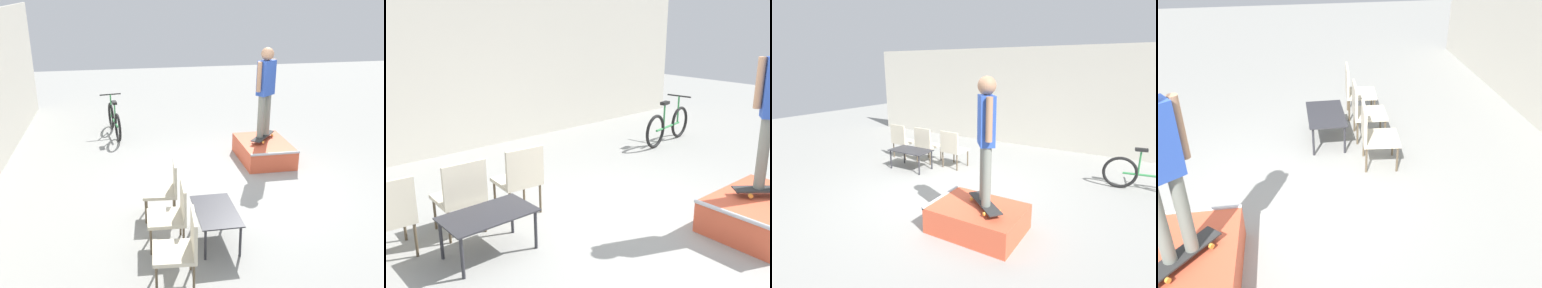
{
  "view_description": "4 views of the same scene",
  "coord_description": "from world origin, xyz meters",
  "views": [
    {
      "loc": [
        -6.77,
        1.99,
        3.45
      ],
      "look_at": [
        -0.04,
        0.81,
        0.89
      ],
      "focal_mm": 40.0,
      "sensor_mm": 36.0,
      "label": 1
    },
    {
      "loc": [
        -3.64,
        -2.99,
        2.49
      ],
      "look_at": [
        -0.24,
        0.87,
        0.95
      ],
      "focal_mm": 40.0,
      "sensor_mm": 36.0,
      "label": 2
    },
    {
      "loc": [
        3.08,
        -4.53,
        2.42
      ],
      "look_at": [
        -0.09,
        0.7,
        0.84
      ],
      "focal_mm": 28.0,
      "sensor_mm": 36.0,
      "label": 3
    },
    {
      "loc": [
        4.44,
        0.22,
        3.42
      ],
      "look_at": [
        -0.06,
        0.9,
        0.8
      ],
      "focal_mm": 40.0,
      "sensor_mm": 36.0,
      "label": 4
    }
  ],
  "objects": [
    {
      "name": "ground_plane",
      "position": [
        0.0,
        0.0,
        0.0
      ],
      "size": [
        24.0,
        24.0,
        0.0
      ],
      "primitive_type": "plane",
      "color": "gray"
    },
    {
      "name": "patio_chair_right",
      "position": [
        -0.81,
        1.36,
        0.51
      ],
      "size": [
        0.56,
        0.56,
        0.93
      ],
      "rotation": [
        0.0,
        0.0,
        3.05
      ],
      "color": "brown",
      "rests_on": "ground_plane"
    },
    {
      "name": "patio_chair_center",
      "position": [
        -1.63,
        1.36,
        0.51
      ],
      "size": [
        0.55,
        0.55,
        0.93
      ],
      "rotation": [
        0.0,
        0.0,
        3.09
      ],
      "color": "brown",
      "rests_on": "ground_plane"
    },
    {
      "name": "skateboard_on_ramp",
      "position": [
        1.25,
        -0.92,
        0.48
      ],
      "size": [
        0.76,
        0.69,
        0.07
      ],
      "rotation": [
        0.0,
        0.0,
        -0.7
      ],
      "color": "#2D2D2D",
      "rests_on": "skate_ramp_box"
    },
    {
      "name": "coffee_table",
      "position": [
        -1.62,
        0.75,
        0.42
      ],
      "size": [
        0.98,
        0.58,
        0.48
      ],
      "color": "#2D2D33",
      "rests_on": "ground_plane"
    },
    {
      "name": "skate_ramp_box",
      "position": [
        1.13,
        -0.91,
        0.2
      ],
      "size": [
        1.36,
        0.99,
        0.42
      ],
      "color": "#DB5638",
      "rests_on": "ground_plane"
    },
    {
      "name": "patio_chair_left",
      "position": [
        -2.45,
        1.36,
        0.51
      ],
      "size": [
        0.56,
        0.56,
        0.93
      ],
      "rotation": [
        0.0,
        0.0,
        3.06
      ],
      "color": "brown",
      "rests_on": "ground_plane"
    },
    {
      "name": "bicycle",
      "position": [
        3.32,
        2.13,
        0.36
      ],
      "size": [
        1.67,
        0.52,
        0.92
      ],
      "rotation": [
        0.0,
        0.0,
        0.15
      ],
      "color": "black",
      "rests_on": "ground_plane"
    },
    {
      "name": "house_wall_back",
      "position": [
        0.0,
        4.37,
        1.5
      ],
      "size": [
        12.0,
        0.06,
        3.0
      ],
      "color": "beige",
      "rests_on": "ground_plane"
    }
  ]
}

